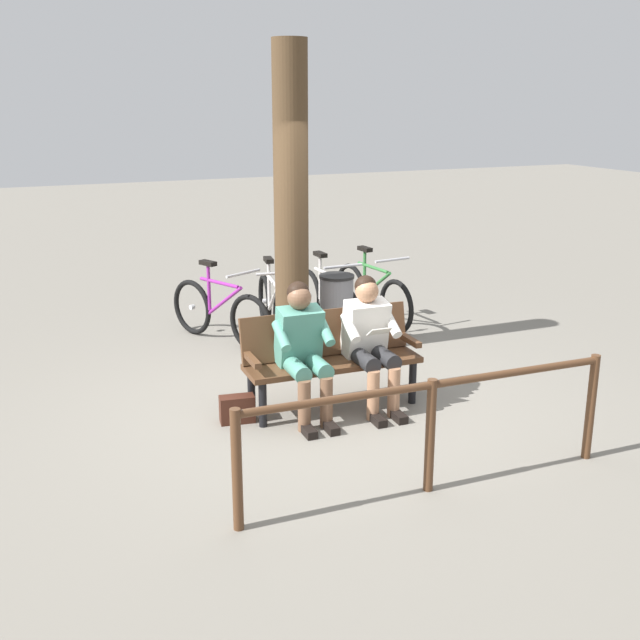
{
  "coord_description": "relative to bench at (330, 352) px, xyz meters",
  "views": [
    {
      "loc": [
        2.6,
        5.96,
        2.72
      ],
      "look_at": [
        -0.08,
        -0.24,
        0.75
      ],
      "focal_mm": 42.94,
      "sensor_mm": 36.0,
      "label": 1
    }
  ],
  "objects": [
    {
      "name": "bicycle_red",
      "position": [
        -1.56,
        -2.2,
        -0.15
      ],
      "size": [
        0.48,
        1.68,
        0.94
      ],
      "rotation": [
        0.0,
        0.0,
        1.69
      ],
      "color": "black",
      "rests_on": "ground"
    },
    {
      "name": "railing_fence",
      "position": [
        0.01,
        1.75,
        0.08
      ],
      "size": [
        2.89,
        0.16,
        0.85
      ],
      "rotation": [
        0.0,
        0.0,
        -0.03
      ],
      "color": "#51331E",
      "rests_on": "ground"
    },
    {
      "name": "tree_trunk",
      "position": [
        -0.19,
        -1.41,
        1.14
      ],
      "size": [
        0.36,
        0.36,
        3.29
      ],
      "primitive_type": "cylinder",
      "color": "#4C3823",
      "rests_on": "ground"
    },
    {
      "name": "person_reading",
      "position": [
        -0.31,
        0.18,
        0.16
      ],
      "size": [
        0.5,
        0.77,
        1.2
      ],
      "rotation": [
        0.0,
        0.0,
        -0.03
      ],
      "color": "white",
      "rests_on": "ground"
    },
    {
      "name": "bicycle_silver",
      "position": [
        0.4,
        -2.18,
        -0.15
      ],
      "size": [
        0.77,
        1.55,
        0.94
      ],
      "rotation": [
        0.0,
        0.0,
        2.0
      ],
      "color": "black",
      "rests_on": "ground"
    },
    {
      "name": "ground_plane",
      "position": [
        0.08,
        0.03,
        -0.51
      ],
      "size": [
        40.0,
        40.0,
        0.0
      ],
      "primitive_type": "plane",
      "color": "slate"
    },
    {
      "name": "bicycle_blue",
      "position": [
        -0.91,
        -2.11,
        -0.15
      ],
      "size": [
        0.48,
        1.68,
        0.94
      ],
      "rotation": [
        0.0,
        0.0,
        1.62
      ],
      "color": "black",
      "rests_on": "ground"
    },
    {
      "name": "bench",
      "position": [
        0.0,
        0.0,
        0.0
      ],
      "size": [
        1.62,
        0.53,
        0.87
      ],
      "rotation": [
        0.0,
        0.0,
        -0.03
      ],
      "color": "#51331E",
      "rests_on": "ground"
    },
    {
      "name": "handbag",
      "position": [
        0.9,
        0.05,
        -0.39
      ],
      "size": [
        0.32,
        0.18,
        0.24
      ],
      "primitive_type": "cube",
      "rotation": [
        0.0,
        0.0,
        -0.15
      ],
      "color": "#3F1E14",
      "rests_on": "ground"
    },
    {
      "name": "litter_bin",
      "position": [
        -0.76,
        -1.51,
        -0.09
      ],
      "size": [
        0.39,
        0.39,
        0.83
      ],
      "color": "slate",
      "rests_on": "ground"
    },
    {
      "name": "bicycle_orange",
      "position": [
        -0.19,
        -2.06,
        -0.15
      ],
      "size": [
        0.48,
        1.67,
        0.94
      ],
      "rotation": [
        0.0,
        0.0,
        1.4
      ],
      "color": "black",
      "rests_on": "ground"
    },
    {
      "name": "person_companion",
      "position": [
        0.32,
        0.15,
        0.16
      ],
      "size": [
        0.5,
        0.77,
        1.2
      ],
      "rotation": [
        0.0,
        0.0,
        -0.03
      ],
      "color": "#4C8C7A",
      "rests_on": "ground"
    }
  ]
}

